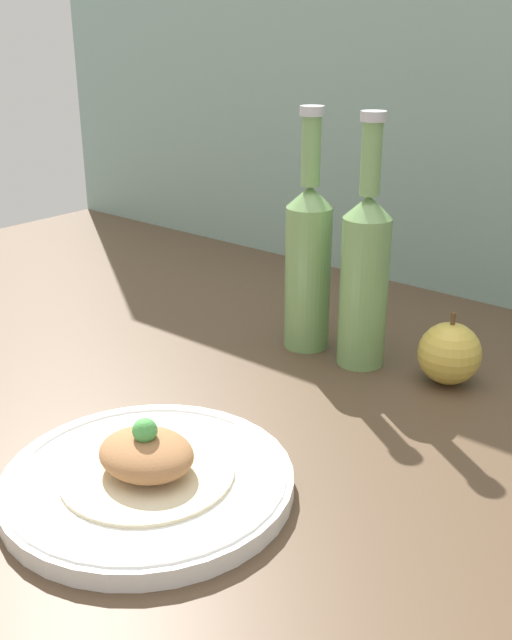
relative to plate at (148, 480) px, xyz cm
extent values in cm
cube|color=brown|center=(-7.47, 17.73, -3.18)|extent=(180.00, 110.00, 4.00)
cube|color=#84A399|center=(-7.47, 71.23, 38.82)|extent=(180.00, 3.00, 80.00)
cylinder|color=white|center=(0.00, 0.00, -0.26)|extent=(28.01, 28.01, 1.86)
torus|color=white|center=(0.00, 0.00, 0.39)|extent=(27.07, 27.07, 1.30)
cylinder|color=beige|center=(0.00, 0.00, 0.87)|extent=(16.67, 16.67, 0.40)
ellipsoid|color=#9E6B42|center=(0.00, 0.00, 2.91)|extent=(9.68, 8.23, 3.68)
sphere|color=#4CA34C|center=(0.00, 0.00, 5.46)|extent=(2.38, 2.38, 2.38)
cylinder|color=#729E5B|center=(-9.03, 37.85, 8.61)|extent=(6.19, 6.19, 19.58)
cone|color=#729E5B|center=(-9.03, 37.85, 19.79)|extent=(6.19, 6.19, 2.79)
cylinder|color=#729E5B|center=(-9.03, 37.85, 25.56)|extent=(2.48, 2.48, 8.76)
cylinder|color=#B7B7BC|center=(-9.03, 37.85, 30.54)|extent=(3.10, 3.10, 1.20)
cylinder|color=#729E5B|center=(-0.19, 37.85, 8.61)|extent=(6.19, 6.19, 19.58)
cone|color=#729E5B|center=(-0.19, 37.85, 19.79)|extent=(6.19, 6.19, 2.79)
cylinder|color=#729E5B|center=(-0.19, 37.85, 25.56)|extent=(2.48, 2.48, 8.76)
cylinder|color=#B7B7BC|center=(-0.19, 37.85, 30.54)|extent=(3.10, 3.10, 1.20)
sphere|color=gold|center=(11.32, 39.91, 2.73)|extent=(7.82, 7.82, 7.82)
cylinder|color=brown|center=(11.32, 39.91, 7.25)|extent=(0.63, 0.63, 1.76)
camera|label=1|loc=(46.89, -40.00, 40.92)|focal=42.00mm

